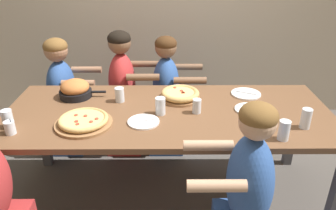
{
  "coord_description": "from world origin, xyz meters",
  "views": [
    {
      "loc": [
        -0.01,
        -2.07,
        1.83
      ],
      "look_at": [
        0.0,
        0.0,
        0.81
      ],
      "focal_mm": 35.0,
      "sensor_mm": 36.0,
      "label": 1
    }
  ],
  "objects_px": {
    "cocktail_glass_blue": "(10,128)",
    "pizza_board_main": "(84,121)",
    "drinking_glass_b": "(284,130)",
    "drinking_glass_f": "(120,96)",
    "drinking_glass_a": "(8,120)",
    "diner_far_center": "(166,100)",
    "pizza_board_second": "(180,95)",
    "diner_far_left": "(64,100)",
    "drinking_glass_d": "(160,107)",
    "empty_plate_b": "(143,122)",
    "diner_near_midright": "(245,206)",
    "empty_plate_a": "(246,94)",
    "skillet_bowl": "(75,89)",
    "drinking_glass_c": "(306,119)",
    "drinking_glass_e": "(197,107)",
    "diner_far_midleft": "(123,98)",
    "empty_plate_c": "(250,109)"
  },
  "relations": [
    {
      "from": "skillet_bowl",
      "to": "drinking_glass_d",
      "type": "relative_size",
      "value": 2.92
    },
    {
      "from": "pizza_board_main",
      "to": "drinking_glass_b",
      "type": "height_order",
      "value": "drinking_glass_b"
    },
    {
      "from": "empty_plate_b",
      "to": "diner_far_center",
      "type": "bearing_deg",
      "value": 79.87
    },
    {
      "from": "diner_near_midright",
      "to": "drinking_glass_d",
      "type": "bearing_deg",
      "value": 35.91
    },
    {
      "from": "empty_plate_b",
      "to": "drinking_glass_f",
      "type": "xyz_separation_m",
      "value": [
        -0.2,
        0.33,
        0.04
      ]
    },
    {
      "from": "diner_far_left",
      "to": "pizza_board_main",
      "type": "bearing_deg",
      "value": 25.01
    },
    {
      "from": "skillet_bowl",
      "to": "drinking_glass_e",
      "type": "xyz_separation_m",
      "value": [
        0.92,
        -0.28,
        -0.02
      ]
    },
    {
      "from": "pizza_board_main",
      "to": "drinking_glass_c",
      "type": "distance_m",
      "value": 1.44
    },
    {
      "from": "cocktail_glass_blue",
      "to": "drinking_glass_b",
      "type": "height_order",
      "value": "drinking_glass_b"
    },
    {
      "from": "empty_plate_c",
      "to": "drinking_glass_c",
      "type": "height_order",
      "value": "drinking_glass_c"
    },
    {
      "from": "pizza_board_second",
      "to": "drinking_glass_f",
      "type": "xyz_separation_m",
      "value": [
        -0.46,
        -0.04,
        0.01
      ]
    },
    {
      "from": "empty_plate_c",
      "to": "diner_far_midleft",
      "type": "xyz_separation_m",
      "value": [
        -1.0,
        0.69,
        -0.22
      ]
    },
    {
      "from": "pizza_board_main",
      "to": "empty_plate_a",
      "type": "bearing_deg",
      "value": 22.02
    },
    {
      "from": "drinking_glass_c",
      "to": "diner_far_midleft",
      "type": "relative_size",
      "value": 0.11
    },
    {
      "from": "diner_far_midleft",
      "to": "diner_far_center",
      "type": "bearing_deg",
      "value": 90.0
    },
    {
      "from": "empty_plate_b",
      "to": "diner_far_left",
      "type": "distance_m",
      "value": 1.21
    },
    {
      "from": "pizza_board_main",
      "to": "drinking_glass_f",
      "type": "relative_size",
      "value": 3.48
    },
    {
      "from": "pizza_board_main",
      "to": "pizza_board_second",
      "type": "xyz_separation_m",
      "value": [
        0.65,
        0.4,
        0.01
      ]
    },
    {
      "from": "drinking_glass_a",
      "to": "drinking_glass_f",
      "type": "xyz_separation_m",
      "value": [
        0.67,
        0.39,
        -0.01
      ]
    },
    {
      "from": "pizza_board_second",
      "to": "drinking_glass_b",
      "type": "relative_size",
      "value": 2.41
    },
    {
      "from": "pizza_board_second",
      "to": "drinking_glass_a",
      "type": "bearing_deg",
      "value": -159.05
    },
    {
      "from": "empty_plate_b",
      "to": "diner_far_left",
      "type": "bearing_deg",
      "value": 133.08
    },
    {
      "from": "drinking_glass_d",
      "to": "diner_far_left",
      "type": "xyz_separation_m",
      "value": [
        -0.92,
        0.74,
        -0.3
      ]
    },
    {
      "from": "empty_plate_a",
      "to": "drinking_glass_e",
      "type": "relative_size",
      "value": 2.26
    },
    {
      "from": "cocktail_glass_blue",
      "to": "empty_plate_b",
      "type": "bearing_deg",
      "value": 9.35
    },
    {
      "from": "diner_far_left",
      "to": "drinking_glass_d",
      "type": "bearing_deg",
      "value": 51.21
    },
    {
      "from": "pizza_board_second",
      "to": "drinking_glass_a",
      "type": "height_order",
      "value": "drinking_glass_a"
    },
    {
      "from": "drinking_glass_a",
      "to": "diner_far_center",
      "type": "xyz_separation_m",
      "value": [
        1.02,
        0.92,
        -0.3
      ]
    },
    {
      "from": "diner_far_center",
      "to": "diner_far_midleft",
      "type": "relative_size",
      "value": 0.96
    },
    {
      "from": "pizza_board_main",
      "to": "empty_plate_a",
      "type": "distance_m",
      "value": 1.27
    },
    {
      "from": "pizza_board_second",
      "to": "empty_plate_a",
      "type": "relative_size",
      "value": 1.31
    },
    {
      "from": "pizza_board_second",
      "to": "drinking_glass_f",
      "type": "distance_m",
      "value": 0.46
    },
    {
      "from": "pizza_board_second",
      "to": "diner_far_center",
      "type": "xyz_separation_m",
      "value": [
        -0.11,
        0.49,
        -0.28
      ]
    },
    {
      "from": "diner_near_midright",
      "to": "pizza_board_main",
      "type": "bearing_deg",
      "value": 62.54
    },
    {
      "from": "drinking_glass_a",
      "to": "diner_far_center",
      "type": "relative_size",
      "value": 0.11
    },
    {
      "from": "drinking_glass_b",
      "to": "drinking_glass_f",
      "type": "xyz_separation_m",
      "value": [
        -1.06,
        0.54,
        -0.02
      ]
    },
    {
      "from": "skillet_bowl",
      "to": "drinking_glass_f",
      "type": "distance_m",
      "value": 0.36
    },
    {
      "from": "empty_plate_b",
      "to": "drinking_glass_d",
      "type": "bearing_deg",
      "value": 48.05
    },
    {
      "from": "cocktail_glass_blue",
      "to": "drinking_glass_b",
      "type": "distance_m",
      "value": 1.69
    },
    {
      "from": "pizza_board_main",
      "to": "empty_plate_b",
      "type": "relative_size",
      "value": 1.78
    },
    {
      "from": "drinking_glass_b",
      "to": "diner_far_left",
      "type": "bearing_deg",
      "value": 147.22
    },
    {
      "from": "empty_plate_a",
      "to": "drinking_glass_a",
      "type": "relative_size",
      "value": 1.86
    },
    {
      "from": "drinking_glass_c",
      "to": "diner_far_left",
      "type": "relative_size",
      "value": 0.12
    },
    {
      "from": "skillet_bowl",
      "to": "pizza_board_main",
      "type": "bearing_deg",
      "value": -70.13
    },
    {
      "from": "empty_plate_b",
      "to": "drinking_glass_a",
      "type": "distance_m",
      "value": 0.87
    },
    {
      "from": "empty_plate_a",
      "to": "empty_plate_b",
      "type": "relative_size",
      "value": 1.09
    },
    {
      "from": "empty_plate_c",
      "to": "drinking_glass_d",
      "type": "bearing_deg",
      "value": -175.39
    },
    {
      "from": "empty_plate_b",
      "to": "drinking_glass_f",
      "type": "height_order",
      "value": "drinking_glass_f"
    },
    {
      "from": "pizza_board_second",
      "to": "diner_far_midleft",
      "type": "bearing_deg",
      "value": 135.95
    },
    {
      "from": "cocktail_glass_blue",
      "to": "pizza_board_main",
      "type": "bearing_deg",
      "value": 14.24
    }
  ]
}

